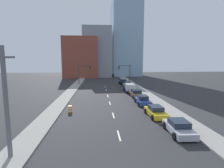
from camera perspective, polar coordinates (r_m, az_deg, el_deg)
sidewalk_left at (r=57.23m, az=-10.92°, el=0.45°), size 2.52×98.70×0.16m
sidewalk_right at (r=57.79m, az=5.64°, el=0.63°), size 2.52×98.70×0.16m
lane_stripe_at_9m at (r=17.50m, az=2.27°, el=-16.43°), size 0.16×2.40×0.01m
lane_stripe_at_15m at (r=23.27m, az=0.42°, el=-10.20°), size 0.16×2.40×0.01m
lane_stripe_at_22m at (r=29.69m, az=-0.71°, el=-6.24°), size 0.16×2.40×0.01m
lane_stripe_at_28m at (r=35.62m, az=-1.38°, el=-3.89°), size 0.16×2.40×0.01m
lane_stripe_at_35m at (r=42.57m, az=-1.91°, el=-1.98°), size 0.16×2.40×0.01m
lane_stripe_at_40m at (r=48.05m, az=-2.22°, el=-0.87°), size 0.16×2.40×0.01m
building_brick_left at (r=78.35m, az=-9.97°, el=8.46°), size 14.00×16.00×16.71m
building_office_center at (r=82.08m, az=-4.84°, el=10.08°), size 12.00×20.00×21.22m
building_glass_right at (r=87.63m, az=4.30°, el=14.36°), size 13.00×20.00×34.71m
traffic_signal_left at (r=52.70m, az=-9.71°, el=3.98°), size 3.65×0.35×5.99m
traffic_signal_right at (r=53.19m, az=4.78°, el=4.09°), size 3.65×0.35×5.99m
utility_pole_left_near at (r=14.45m, az=-31.28°, el=-5.22°), size 1.60×0.32×8.17m
traffic_barrel at (r=25.01m, az=-13.55°, el=-8.01°), size 0.56×0.56×0.95m
sedan_silver at (r=18.86m, az=20.98°, el=-13.09°), size 2.29×4.39×1.35m
sedan_yellow at (r=23.37m, az=14.05°, el=-8.73°), size 2.15×4.49×1.39m
sedan_blue at (r=29.33m, az=9.89°, el=-5.19°), size 2.14×4.60×1.46m
sedan_brown at (r=34.70m, az=7.90°, el=-3.16°), size 2.36×4.71×1.46m
box_truck_navy at (r=40.20m, az=5.79°, el=-1.30°), size 2.53×6.02×1.87m
sedan_white at (r=47.20m, az=5.02°, el=-0.21°), size 2.17×4.59×1.52m
sedan_black at (r=52.95m, az=3.66°, el=0.65°), size 2.36×4.49×1.49m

